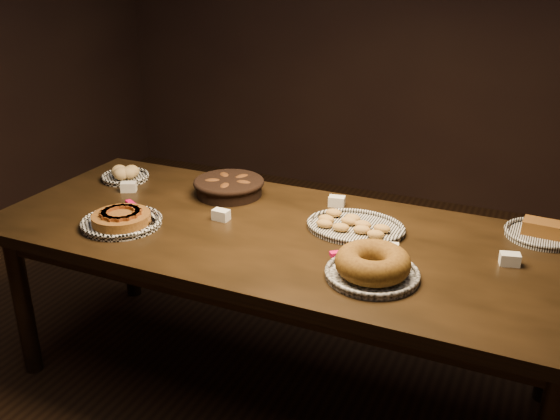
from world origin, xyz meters
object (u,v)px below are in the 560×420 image
at_px(buffet_table, 280,248).
at_px(bundt_cake_plate, 372,266).
at_px(apple_tart_plate, 122,220).
at_px(madeleine_platter, 354,226).

distance_m(buffet_table, bundt_cake_plate, 0.51).
xyz_separation_m(buffet_table, bundt_cake_plate, (0.45, -0.21, 0.12)).
xyz_separation_m(buffet_table, apple_tart_plate, (-0.62, -0.21, 0.10)).
bearing_deg(buffet_table, madeleine_platter, 26.81).
relative_size(buffet_table, bundt_cake_plate, 6.13).
relative_size(apple_tart_plate, bundt_cake_plate, 0.87).
xyz_separation_m(buffet_table, madeleine_platter, (0.27, 0.14, 0.09)).
height_order(apple_tart_plate, bundt_cake_plate, bundt_cake_plate).
relative_size(madeleine_platter, bundt_cake_plate, 1.02).
height_order(buffet_table, apple_tart_plate, apple_tart_plate).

